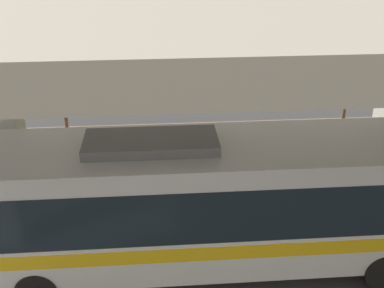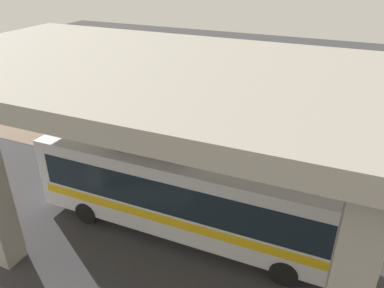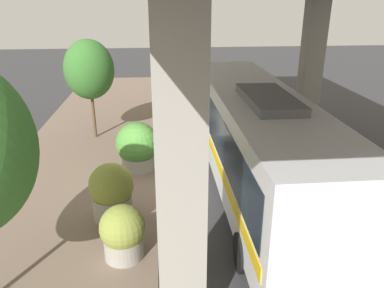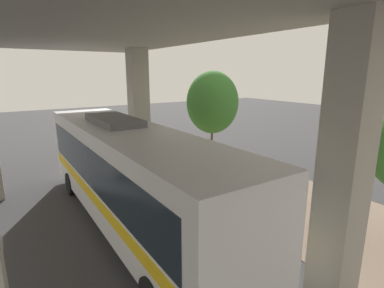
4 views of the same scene
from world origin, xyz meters
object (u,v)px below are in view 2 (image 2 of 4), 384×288
at_px(planter_middle, 198,156).
at_px(street_tree_far, 164,84).
at_px(bus, 184,189).
at_px(planter_back, 162,155).
at_px(street_tree_near, 359,126).
at_px(planter_front, 261,175).
at_px(fire_hydrant, 130,141).

distance_m(planter_middle, street_tree_far, 4.86).
distance_m(bus, planter_back, 5.46).
bearing_deg(street_tree_far, planter_back, 23.67).
height_order(bus, street_tree_near, street_tree_near).
height_order(planter_front, planter_middle, planter_front).
bearing_deg(fire_hydrant, street_tree_far, 140.19).
distance_m(planter_back, street_tree_far, 4.30).
height_order(planter_middle, street_tree_far, street_tree_far).
xyz_separation_m(planter_front, street_tree_far, (-3.02, -6.71, 2.72)).
xyz_separation_m(planter_back, street_tree_far, (-2.89, -1.27, 2.91)).
height_order(fire_hydrant, planter_front, planter_front).
relative_size(bus, planter_front, 6.50).
xyz_separation_m(street_tree_near, street_tree_far, (-0.79, -10.52, 0.38)).
bearing_deg(street_tree_far, bus, 32.66).
relative_size(bus, street_tree_far, 2.26).
bearing_deg(bus, planter_back, -142.01).
height_order(planter_front, planter_back, planter_front).
bearing_deg(street_tree_far, street_tree_near, 85.68).
relative_size(fire_hydrant, street_tree_far, 0.19).
bearing_deg(fire_hydrant, street_tree_near, 94.55).
bearing_deg(bus, fire_hydrant, -131.63).
height_order(bus, street_tree_far, street_tree_far).
height_order(bus, planter_middle, bus).
bearing_deg(bus, planter_middle, -163.91).
xyz_separation_m(planter_middle, street_tree_far, (-2.42, -3.19, 2.76)).
bearing_deg(street_tree_far, fire_hydrant, -39.81).
height_order(bus, fire_hydrant, bus).
xyz_separation_m(bus, street_tree_near, (-6.27, 5.99, 1.24)).
distance_m(fire_hydrant, planter_middle, 4.71).
relative_size(fire_hydrant, planter_front, 0.54).
distance_m(planter_back, street_tree_near, 9.82).
distance_m(fire_hydrant, planter_front, 8.28).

